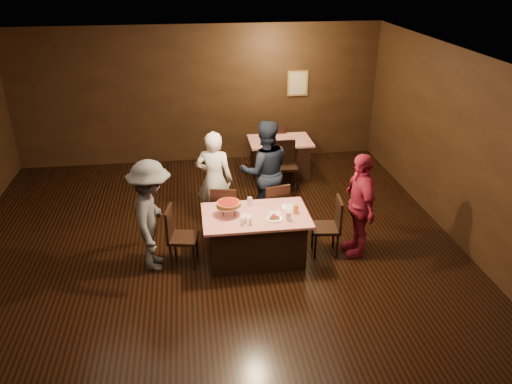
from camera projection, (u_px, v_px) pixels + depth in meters
room at (211, 148)px, 6.17m from camera, size 10.00×10.04×3.02m
main_table at (256, 237)px, 7.65m from camera, size 1.60×1.00×0.77m
back_table at (280, 157)px, 10.63m from camera, size 1.30×0.90×0.77m
chair_far_left at (225, 211)px, 8.23m from camera, size 0.50×0.50×0.95m
chair_far_right at (273, 207)px, 8.33m from camera, size 0.50×0.50×0.95m
chair_end_left at (183, 237)px, 7.48m from camera, size 0.49×0.49×0.95m
chair_end_right at (326, 227)px, 7.75m from camera, size 0.47×0.47×0.95m
chair_back_near at (286, 166)px, 9.96m from camera, size 0.43×0.43×0.95m
chair_back_far at (275, 144)px, 11.12m from camera, size 0.43×0.43×0.95m
diner_white_jacket at (214, 180)px, 8.42m from camera, size 0.71×0.55×1.71m
diner_navy_hoodie at (265, 171)px, 8.60m from camera, size 0.91×0.72×1.83m
diner_grey_knit at (152, 216)px, 7.26m from camera, size 0.69×1.14×1.71m
diner_red_shirt at (359, 205)px, 7.62m from camera, size 0.44×1.00×1.68m
pizza_stand at (229, 204)px, 7.40m from camera, size 0.38×0.38×0.22m
plate_with_slice at (274, 218)px, 7.34m from camera, size 0.25×0.25×0.06m
plate_empty at (290, 207)px, 7.68m from camera, size 0.25×0.25×0.01m
glass_front_right at (288, 216)px, 7.29m from camera, size 0.08×0.08×0.14m
glass_amber at (296, 209)px, 7.49m from camera, size 0.08×0.08×0.14m
glass_back at (250, 202)px, 7.72m from camera, size 0.08×0.08×0.14m
condiments at (246, 222)px, 7.19m from camera, size 0.17×0.10×0.09m
napkin_center at (275, 213)px, 7.52m from camera, size 0.19×0.19×0.01m
napkin_left at (246, 217)px, 7.42m from camera, size 0.21×0.21×0.01m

